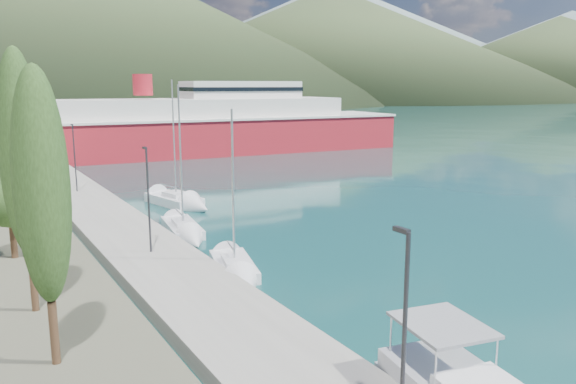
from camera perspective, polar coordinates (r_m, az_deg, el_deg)
ground at (r=138.03m, az=-23.32°, el=5.69°), size 1400.00×1400.00×0.00m
quay at (r=44.54m, az=-18.18°, el=-2.54°), size 5.00×88.00×0.80m
hills_far at (r=657.67m, az=-17.63°, el=16.21°), size 1480.00×900.00×180.00m
hills_near at (r=407.80m, az=-14.74°, el=15.97°), size 1010.00×520.00×115.00m
lamp_posts at (r=33.03m, az=-14.14°, el=-0.32°), size 0.15×43.54×6.06m
sailboat_near at (r=30.23m, az=-4.99°, el=-8.55°), size 3.76×7.14×9.84m
sailboat_mid at (r=38.83m, az=-10.14°, el=-4.28°), size 3.13×7.94×11.12m
sailboat_far at (r=48.51m, az=-10.29°, el=-1.19°), size 4.22×8.33×11.72m
ferry at (r=86.76m, az=-8.57°, el=6.42°), size 63.43×18.06×12.43m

